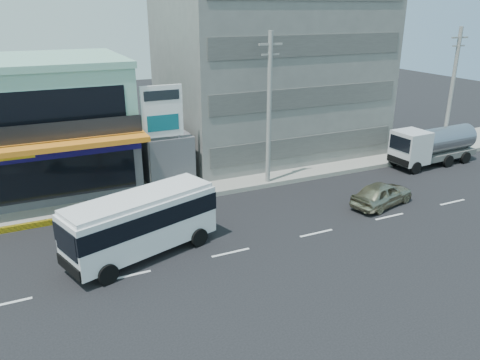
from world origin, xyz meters
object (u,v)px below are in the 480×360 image
(tanker_truck, at_px, (432,145))
(motorcycle_rider, at_px, (128,219))
(satellite_dish, at_px, (163,131))
(concrete_building, at_px, (269,65))
(utility_pole_near, at_px, (269,110))
(shop_building, at_px, (30,128))
(sedan, at_px, (382,194))
(minibus, at_px, (141,220))
(utility_pole_far, at_px, (451,92))
(billboard, at_px, (162,117))

(tanker_truck, bearing_deg, motorcycle_rider, -176.04)
(satellite_dish, relative_size, tanker_truck, 0.20)
(concrete_building, height_order, utility_pole_near, concrete_building)
(shop_building, relative_size, sedan, 2.82)
(utility_pole_near, height_order, minibus, utility_pole_near)
(utility_pole_near, relative_size, motorcycle_rider, 4.67)
(concrete_building, distance_m, utility_pole_far, 14.32)
(utility_pole_far, bearing_deg, tanker_truck, -154.71)
(billboard, xyz_separation_m, motorcycle_rider, (-3.50, -4.68, -4.22))
(satellite_dish, relative_size, motorcycle_rider, 0.70)
(sedan, bearing_deg, minibus, 75.83)
(satellite_dish, height_order, billboard, billboard)
(shop_building, distance_m, sedan, 22.66)
(minibus, bearing_deg, sedan, -0.57)
(minibus, bearing_deg, tanker_truck, 10.95)
(minibus, bearing_deg, utility_pole_far, 12.53)
(motorcycle_rider, bearing_deg, shop_building, 113.01)
(satellite_dish, distance_m, billboard, 2.31)
(utility_pole_far, bearing_deg, billboard, 175.43)
(billboard, bearing_deg, motorcycle_rider, -126.82)
(sedan, bearing_deg, utility_pole_far, -76.12)
(satellite_dish, relative_size, utility_pole_far, 0.15)
(satellite_dish, distance_m, motorcycle_rider, 8.13)
(sedan, bearing_deg, satellite_dish, 34.68)
(satellite_dish, height_order, motorcycle_rider, satellite_dish)
(billboard, bearing_deg, tanker_truck, -8.77)
(billboard, relative_size, utility_pole_near, 0.69)
(concrete_building, relative_size, satellite_dish, 10.67)
(utility_pole_near, distance_m, minibus, 11.92)
(motorcycle_rider, bearing_deg, concrete_building, 36.81)
(utility_pole_near, distance_m, motorcycle_rider, 11.31)
(utility_pole_near, distance_m, tanker_truck, 13.87)
(utility_pole_far, bearing_deg, concrete_building, 147.65)
(billboard, height_order, utility_pole_far, utility_pole_far)
(satellite_dish, bearing_deg, billboard, -105.52)
(billboard, xyz_separation_m, utility_pole_far, (22.50, -1.80, 0.22))
(concrete_building, xyz_separation_m, sedan, (0.65, -13.50, -6.25))
(utility_pole_far, bearing_deg, minibus, -167.47)
(sedan, distance_m, motorcycle_rider, 14.96)
(shop_building, distance_m, motorcycle_rider, 10.75)
(utility_pole_near, relative_size, tanker_truck, 1.35)
(minibus, distance_m, motorcycle_rider, 3.10)
(utility_pole_near, height_order, motorcycle_rider, utility_pole_near)
(billboard, bearing_deg, minibus, -114.26)
(utility_pole_near, height_order, utility_pole_far, same)
(shop_building, height_order, motorcycle_rider, shop_building)
(utility_pole_near, bearing_deg, utility_pole_far, 0.00)
(billboard, bearing_deg, concrete_building, 28.92)
(shop_building, xyz_separation_m, concrete_building, (18.00, 1.05, 3.00))
(minibus, xyz_separation_m, sedan, (14.56, -0.14, -1.10))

